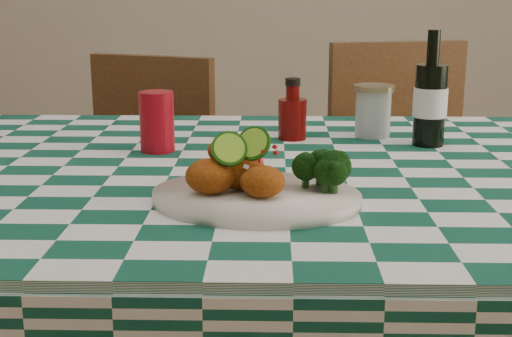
# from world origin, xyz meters

# --- Properties ---
(plate) EXTENTS (0.36, 0.30, 0.02)m
(plate) POSITION_xyz_m (-0.05, -0.22, 0.80)
(plate) COLOR silver
(plate) RESTS_ON dining_table
(fried_chicken_pile) EXTENTS (0.14, 0.10, 0.09)m
(fried_chicken_pile) POSITION_xyz_m (-0.07, -0.22, 0.85)
(fried_chicken_pile) COLOR #A64A10
(fried_chicken_pile) RESTS_ON plate
(broccoli_side) EXTENTS (0.08, 0.08, 0.06)m
(broccoli_side) POSITION_xyz_m (0.05, -0.21, 0.83)
(broccoli_side) COLOR black
(broccoli_side) RESTS_ON plate
(red_tumbler) EXTENTS (0.07, 0.07, 0.12)m
(red_tumbler) POSITION_xyz_m (-0.25, 0.12, 0.85)
(red_tumbler) COLOR #9B0816
(red_tumbler) RESTS_ON dining_table
(ketchup_bottle) EXTENTS (0.08, 0.08, 0.13)m
(ketchup_bottle) POSITION_xyz_m (0.02, 0.25, 0.85)
(ketchup_bottle) COLOR #5E0604
(ketchup_bottle) RESTS_ON dining_table
(mason_jar) EXTENTS (0.10, 0.10, 0.11)m
(mason_jar) POSITION_xyz_m (0.20, 0.28, 0.84)
(mason_jar) COLOR #B2BCBA
(mason_jar) RESTS_ON dining_table
(beer_bottle) EXTENTS (0.09, 0.09, 0.24)m
(beer_bottle) POSITION_xyz_m (0.30, 0.19, 0.90)
(beer_bottle) COLOR black
(beer_bottle) RESTS_ON dining_table
(wooden_chair_left) EXTENTS (0.53, 0.55, 0.90)m
(wooden_chair_left) POSITION_xyz_m (-0.46, 0.74, 0.45)
(wooden_chair_left) COLOR #472814
(wooden_chair_left) RESTS_ON ground
(wooden_chair_right) EXTENTS (0.51, 0.53, 0.94)m
(wooden_chair_right) POSITION_xyz_m (0.40, 0.74, 0.47)
(wooden_chair_right) COLOR #472814
(wooden_chair_right) RESTS_ON ground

